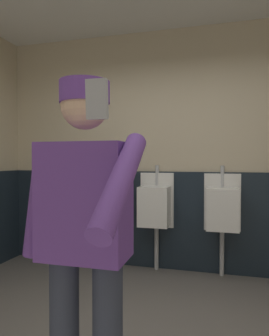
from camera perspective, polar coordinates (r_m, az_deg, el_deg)
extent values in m
cube|color=beige|center=(3.72, 8.34, 3.35)|extent=(5.00, 0.12, 2.85)
cube|color=#19232D|center=(3.72, 8.15, -9.70)|extent=(4.40, 0.03, 1.16)
cube|color=white|center=(3.91, -6.66, -5.53)|extent=(0.40, 0.05, 0.65)
cube|color=white|center=(3.76, -7.63, -6.58)|extent=(0.34, 0.30, 0.45)
cylinder|color=#B7BABF|center=(3.88, -6.73, -1.22)|extent=(0.04, 0.04, 0.24)
cylinder|color=#B7BABF|center=(3.98, -6.86, -13.48)|extent=(0.05, 0.05, 0.55)
cube|color=white|center=(3.70, 4.25, -5.92)|extent=(0.40, 0.05, 0.65)
cube|color=white|center=(3.54, 3.72, -7.07)|extent=(0.34, 0.30, 0.45)
cylinder|color=#B7BABF|center=(3.66, 4.23, -1.36)|extent=(0.04, 0.04, 0.24)
cylinder|color=#B7BABF|center=(3.77, 4.11, -14.31)|extent=(0.05, 0.05, 0.55)
cube|color=white|center=(3.64, 16.00, -6.11)|extent=(0.40, 0.05, 0.65)
cube|color=white|center=(3.47, 16.04, -7.29)|extent=(0.34, 0.30, 0.45)
cylinder|color=#B7BABF|center=(3.60, 16.04, -1.47)|extent=(0.04, 0.04, 0.24)
cylinder|color=#B7BABF|center=(3.71, 15.95, -14.64)|extent=(0.05, 0.05, 0.55)
cube|color=#4C4C51|center=(3.58, -2.27, -4.15)|extent=(0.04, 0.40, 0.90)
cube|color=#60388C|center=(1.45, -9.17, -6.02)|extent=(0.40, 0.24, 0.54)
cylinder|color=#60388C|center=(1.57, -17.44, -5.73)|extent=(0.17, 0.09, 0.56)
cylinder|color=#60388C|center=(1.14, -2.57, -2.41)|extent=(0.09, 0.50, 0.39)
sphere|color=#D8AD8C|center=(1.46, -9.24, 11.36)|extent=(0.22, 0.22, 0.22)
cylinder|color=#60388C|center=(1.47, -9.25, 13.70)|extent=(0.23, 0.23, 0.10)
cube|color=#A5A8B2|center=(0.88, -7.00, 12.58)|extent=(0.06, 0.03, 0.11)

